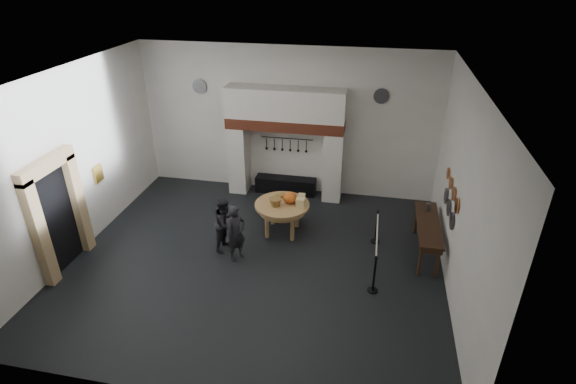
% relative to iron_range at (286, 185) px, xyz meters
% --- Properties ---
extents(floor, '(9.00, 8.00, 0.02)m').
position_rel_iron_range_xyz_m(floor, '(0.00, -3.72, -0.25)').
color(floor, black).
rests_on(floor, ground).
extents(ceiling, '(9.00, 8.00, 0.02)m').
position_rel_iron_range_xyz_m(ceiling, '(0.00, -3.72, 4.25)').
color(ceiling, silver).
rests_on(ceiling, wall_back).
extents(wall_back, '(9.00, 0.02, 4.50)m').
position_rel_iron_range_xyz_m(wall_back, '(0.00, 0.28, 2.00)').
color(wall_back, white).
rests_on(wall_back, floor).
extents(wall_front, '(9.00, 0.02, 4.50)m').
position_rel_iron_range_xyz_m(wall_front, '(0.00, -7.72, 2.00)').
color(wall_front, white).
rests_on(wall_front, floor).
extents(wall_left, '(0.02, 8.00, 4.50)m').
position_rel_iron_range_xyz_m(wall_left, '(-4.50, -3.72, 2.00)').
color(wall_left, white).
rests_on(wall_left, floor).
extents(wall_right, '(0.02, 8.00, 4.50)m').
position_rel_iron_range_xyz_m(wall_right, '(4.50, -3.72, 2.00)').
color(wall_right, white).
rests_on(wall_right, floor).
extents(chimney_pier_left, '(0.55, 0.70, 2.15)m').
position_rel_iron_range_xyz_m(chimney_pier_left, '(-1.48, -0.07, 0.82)').
color(chimney_pier_left, silver).
rests_on(chimney_pier_left, floor).
extents(chimney_pier_right, '(0.55, 0.70, 2.15)m').
position_rel_iron_range_xyz_m(chimney_pier_right, '(1.48, -0.07, 0.82)').
color(chimney_pier_right, silver).
rests_on(chimney_pier_right, floor).
extents(hearth_brick_band, '(3.50, 0.72, 0.32)m').
position_rel_iron_range_xyz_m(hearth_brick_band, '(0.00, -0.07, 2.06)').
color(hearth_brick_band, '#9E442B').
rests_on(hearth_brick_band, chimney_pier_left).
extents(chimney_hood, '(3.50, 0.70, 0.90)m').
position_rel_iron_range_xyz_m(chimney_hood, '(0.00, -0.07, 2.67)').
color(chimney_hood, silver).
rests_on(chimney_hood, hearth_brick_band).
extents(iron_range, '(1.90, 0.45, 0.50)m').
position_rel_iron_range_xyz_m(iron_range, '(0.00, 0.00, 0.00)').
color(iron_range, black).
rests_on(iron_range, floor).
extents(utensil_rail, '(1.60, 0.02, 0.02)m').
position_rel_iron_range_xyz_m(utensil_rail, '(0.00, 0.20, 1.50)').
color(utensil_rail, black).
rests_on(utensil_rail, wall_back).
extents(door_recess, '(0.04, 1.10, 2.50)m').
position_rel_iron_range_xyz_m(door_recess, '(-4.47, -4.72, 1.00)').
color(door_recess, black).
rests_on(door_recess, floor).
extents(door_jamb_near, '(0.22, 0.30, 2.60)m').
position_rel_iron_range_xyz_m(door_jamb_near, '(-4.38, -5.42, 1.05)').
color(door_jamb_near, tan).
rests_on(door_jamb_near, floor).
extents(door_jamb_far, '(0.22, 0.30, 2.60)m').
position_rel_iron_range_xyz_m(door_jamb_far, '(-4.38, -4.02, 1.05)').
color(door_jamb_far, tan).
rests_on(door_jamb_far, floor).
extents(door_lintel, '(0.22, 1.70, 0.30)m').
position_rel_iron_range_xyz_m(door_lintel, '(-4.38, -4.72, 2.40)').
color(door_lintel, tan).
rests_on(door_lintel, door_jamb_near).
extents(wall_plaque, '(0.05, 0.34, 0.44)m').
position_rel_iron_range_xyz_m(wall_plaque, '(-4.45, -2.92, 1.35)').
color(wall_plaque, gold).
rests_on(wall_plaque, wall_left).
extents(work_table, '(1.76, 1.76, 0.07)m').
position_rel_iron_range_xyz_m(work_table, '(0.37, -2.30, 0.59)').
color(work_table, tan).
rests_on(work_table, floor).
extents(pumpkin, '(0.36, 0.36, 0.31)m').
position_rel_iron_range_xyz_m(pumpkin, '(0.57, -2.20, 0.78)').
color(pumpkin, '#D45C1E').
rests_on(pumpkin, work_table).
extents(cheese_block_big, '(0.22, 0.22, 0.24)m').
position_rel_iron_range_xyz_m(cheese_block_big, '(0.87, -2.35, 0.74)').
color(cheese_block_big, '#DDC584').
rests_on(cheese_block_big, work_table).
extents(cheese_block_small, '(0.18, 0.18, 0.20)m').
position_rel_iron_range_xyz_m(cheese_block_small, '(0.85, -2.05, 0.72)').
color(cheese_block_small, '#D7C580').
rests_on(cheese_block_small, work_table).
extents(wicker_basket, '(0.39, 0.39, 0.22)m').
position_rel_iron_range_xyz_m(wicker_basket, '(0.22, -2.45, 0.73)').
color(wicker_basket, olive).
rests_on(wicker_basket, work_table).
extents(bread_loaf, '(0.31, 0.18, 0.13)m').
position_rel_iron_range_xyz_m(bread_loaf, '(0.27, -1.95, 0.69)').
color(bread_loaf, '#A8803B').
rests_on(bread_loaf, work_table).
extents(visitor_near, '(0.60, 0.64, 1.47)m').
position_rel_iron_range_xyz_m(visitor_near, '(-0.48, -3.70, 0.48)').
color(visitor_near, black).
rests_on(visitor_near, floor).
extents(visitor_far, '(0.68, 0.80, 1.44)m').
position_rel_iron_range_xyz_m(visitor_far, '(-0.88, -3.30, 0.47)').
color(visitor_far, black).
rests_on(visitor_far, floor).
extents(side_table, '(0.55, 2.20, 0.06)m').
position_rel_iron_range_xyz_m(side_table, '(4.10, -2.58, 0.62)').
color(side_table, '#362213').
rests_on(side_table, floor).
extents(pewter_jug, '(0.12, 0.12, 0.22)m').
position_rel_iron_range_xyz_m(pewter_jug, '(4.10, -1.98, 0.76)').
color(pewter_jug, '#4E4E53').
rests_on(pewter_jug, side_table).
extents(copper_pan_a, '(0.03, 0.34, 0.34)m').
position_rel_iron_range_xyz_m(copper_pan_a, '(4.46, -3.52, 1.70)').
color(copper_pan_a, '#C6662D').
rests_on(copper_pan_a, wall_right).
extents(copper_pan_b, '(0.03, 0.32, 0.32)m').
position_rel_iron_range_xyz_m(copper_pan_b, '(4.46, -2.97, 1.70)').
color(copper_pan_b, '#C6662D').
rests_on(copper_pan_b, wall_right).
extents(copper_pan_c, '(0.03, 0.30, 0.30)m').
position_rel_iron_range_xyz_m(copper_pan_c, '(4.46, -2.42, 1.70)').
color(copper_pan_c, '#C6662D').
rests_on(copper_pan_c, wall_right).
extents(copper_pan_d, '(0.03, 0.28, 0.28)m').
position_rel_iron_range_xyz_m(copper_pan_d, '(4.46, -1.87, 1.70)').
color(copper_pan_d, '#C6662D').
rests_on(copper_pan_d, wall_right).
extents(pewter_plate_left, '(0.03, 0.40, 0.40)m').
position_rel_iron_range_xyz_m(pewter_plate_left, '(4.46, -3.32, 1.20)').
color(pewter_plate_left, '#4C4C51').
rests_on(pewter_plate_left, wall_right).
extents(pewter_plate_mid, '(0.03, 0.40, 0.40)m').
position_rel_iron_range_xyz_m(pewter_plate_mid, '(4.46, -2.72, 1.20)').
color(pewter_plate_mid, '#4C4C51').
rests_on(pewter_plate_mid, wall_right).
extents(pewter_plate_right, '(0.03, 0.40, 0.40)m').
position_rel_iron_range_xyz_m(pewter_plate_right, '(4.46, -2.12, 1.20)').
color(pewter_plate_right, '#4C4C51').
rests_on(pewter_plate_right, wall_right).
extents(pewter_plate_back_left, '(0.44, 0.03, 0.44)m').
position_rel_iron_range_xyz_m(pewter_plate_back_left, '(-2.70, 0.24, 2.95)').
color(pewter_plate_back_left, '#4C4C51').
rests_on(pewter_plate_back_left, wall_back).
extents(pewter_plate_back_right, '(0.44, 0.03, 0.44)m').
position_rel_iron_range_xyz_m(pewter_plate_back_right, '(2.70, 0.24, 2.95)').
color(pewter_plate_back_right, '#4C4C51').
rests_on(pewter_plate_back_right, wall_back).
extents(barrier_post_near, '(0.05, 0.05, 0.90)m').
position_rel_iron_range_xyz_m(barrier_post_near, '(2.87, -4.30, 0.20)').
color(barrier_post_near, black).
rests_on(barrier_post_near, floor).
extents(barrier_post_far, '(0.05, 0.05, 0.90)m').
position_rel_iron_range_xyz_m(barrier_post_far, '(2.87, -2.30, 0.20)').
color(barrier_post_far, black).
rests_on(barrier_post_far, floor).
extents(barrier_rope, '(0.04, 2.00, 0.04)m').
position_rel_iron_range_xyz_m(barrier_rope, '(2.87, -3.30, 0.60)').
color(barrier_rope, beige).
rests_on(barrier_rope, barrier_post_near).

